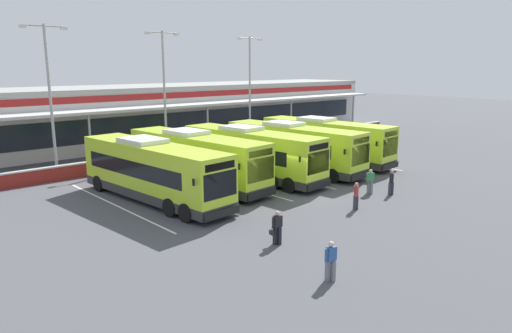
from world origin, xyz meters
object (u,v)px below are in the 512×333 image
at_px(pedestrian_with_handbag, 277,227).
at_px(lamp_post_east, 250,84).
at_px(pedestrian_child, 391,182).
at_px(lamp_post_centre, 164,87).
at_px(coach_bus_leftmost, 153,172).
at_px(coach_bus_left_centre, 196,160).
at_px(pedestrian_near_bin, 370,181).
at_px(coach_bus_right_centre, 293,148).
at_px(pedestrian_approaching_bus, 331,260).
at_px(coach_bus_centre, 251,154).
at_px(lamp_post_west, 50,91).
at_px(pedestrian_in_dark_coat, 356,195).
at_px(coach_bus_rightmost, 325,142).

distance_m(pedestrian_with_handbag, lamp_post_east, 29.08).
xyz_separation_m(pedestrian_child, lamp_post_centre, (-4.09, 20.12, 5.42)).
relative_size(coach_bus_leftmost, lamp_post_east, 1.12).
bearing_deg(coach_bus_left_centre, pedestrian_near_bin, -52.81).
distance_m(coach_bus_left_centre, coach_bus_right_centre, 8.46).
bearing_deg(pedestrian_approaching_bus, lamp_post_centre, 71.52).
xyz_separation_m(coach_bus_centre, lamp_post_east, (10.24, 11.61, 4.50)).
bearing_deg(coach_bus_left_centre, pedestrian_child, -53.09).
xyz_separation_m(coach_bus_right_centre, lamp_post_west, (-14.42, 10.71, 4.50)).
bearing_deg(pedestrian_child, lamp_post_east, 72.45).
relative_size(coach_bus_right_centre, lamp_post_centre, 1.12).
bearing_deg(pedestrian_approaching_bus, pedestrian_near_bin, 27.82).
bearing_deg(pedestrian_with_handbag, pedestrian_in_dark_coat, 5.85).
distance_m(coach_bus_right_centre, lamp_post_west, 18.52).
height_order(coach_bus_left_centre, coach_bus_centre, same).
bearing_deg(pedestrian_approaching_bus, lamp_post_east, 53.77).
xyz_separation_m(coach_bus_centre, lamp_post_west, (-10.24, 10.42, 4.50)).
bearing_deg(lamp_post_east, lamp_post_centre, -175.05).
distance_m(pedestrian_near_bin, lamp_post_west, 23.52).
relative_size(pedestrian_with_handbag, pedestrian_in_dark_coat, 1.00).
bearing_deg(pedestrian_child, pedestrian_in_dark_coat, -175.18).
distance_m(coach_bus_centre, lamp_post_west, 15.29).
height_order(coach_bus_rightmost, pedestrian_in_dark_coat, coach_bus_rightmost).
relative_size(coach_bus_leftmost, coach_bus_right_centre, 1.00).
distance_m(coach_bus_leftmost, pedestrian_approaching_bus, 14.25).
bearing_deg(lamp_post_west, coach_bus_leftmost, -79.64).
height_order(pedestrian_with_handbag, lamp_post_east, lamp_post_east).
relative_size(pedestrian_in_dark_coat, lamp_post_centre, 0.15).
distance_m(coach_bus_rightmost, pedestrian_with_handbag, 19.59).
xyz_separation_m(coach_bus_right_centre, pedestrian_near_bin, (-1.34, -8.07, -0.91)).
xyz_separation_m(pedestrian_near_bin, lamp_post_west, (-13.08, 18.78, 5.42)).
bearing_deg(pedestrian_with_handbag, coach_bus_centre, 53.45).
bearing_deg(pedestrian_child, lamp_post_centre, 101.48).
bearing_deg(pedestrian_in_dark_coat, coach_bus_centre, 85.94).
bearing_deg(lamp_post_centre, coach_bus_right_centre, -66.87).
height_order(coach_bus_rightmost, lamp_post_west, lamp_post_west).
relative_size(pedestrian_child, lamp_post_east, 0.15).
distance_m(pedestrian_with_handbag, pedestrian_in_dark_coat, 7.15).
relative_size(coach_bus_leftmost, coach_bus_rightmost, 1.00).
relative_size(coach_bus_rightmost, pedestrian_near_bin, 7.59).
distance_m(pedestrian_child, lamp_post_east, 22.74).
bearing_deg(pedestrian_near_bin, pedestrian_approaching_bus, -152.18).
xyz_separation_m(pedestrian_in_dark_coat, pedestrian_approaching_bus, (-8.25, -4.78, 0.00)).
distance_m(pedestrian_with_handbag, lamp_post_west, 21.78).
bearing_deg(coach_bus_leftmost, coach_bus_rightmost, 1.69).
height_order(lamp_post_centre, lamp_post_east, same).
distance_m(coach_bus_right_centre, coach_bus_rightmost, 4.44).
bearing_deg(coach_bus_centre, lamp_post_west, 134.50).
xyz_separation_m(coach_bus_right_centre, coach_bus_rightmost, (4.43, 0.41, 0.00)).
xyz_separation_m(coach_bus_centre, pedestrian_in_dark_coat, (-0.70, -9.80, -0.91)).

